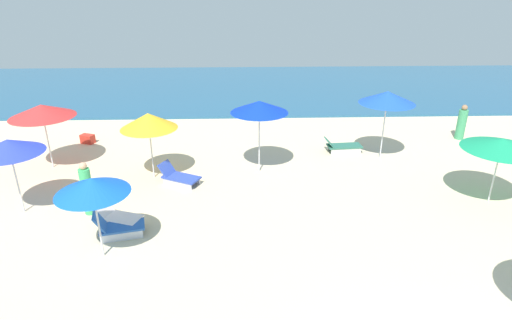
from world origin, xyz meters
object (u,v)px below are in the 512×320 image
(umbrella_4, at_px, (92,186))
(beachgoer_2, at_px, (87,190))
(umbrella_7, at_px, (8,146))
(beachgoer_0, at_px, (462,123))
(umbrella_6, at_px, (148,121))
(lounge_chair_4_1, at_px, (117,217))
(lounge_chair_1_0, at_px, (342,146))
(lounge_chair_6_0, at_px, (179,177))
(cooler_box_0, at_px, (88,139))
(umbrella_2, at_px, (259,107))
(umbrella_1, at_px, (387,97))
(umbrella_3, at_px, (42,111))
(lounge_chair_4_0, at_px, (118,227))
(umbrella_5, at_px, (502,144))

(umbrella_4, relative_size, beachgoer_2, 1.32)
(umbrella_7, relative_size, beachgoer_0, 1.51)
(umbrella_6, relative_size, beachgoer_0, 1.53)
(lounge_chair_4_1, relative_size, umbrella_6, 0.62)
(lounge_chair_1_0, relative_size, lounge_chair_6_0, 1.01)
(beachgoer_2, relative_size, cooler_box_0, 2.94)
(umbrella_2, relative_size, umbrella_4, 1.21)
(umbrella_4, bearing_deg, umbrella_6, 84.79)
(umbrella_2, relative_size, umbrella_7, 1.13)
(umbrella_4, bearing_deg, beachgoer_0, 31.79)
(umbrella_6, xyz_separation_m, beachgoer_2, (-1.47, -2.51, -1.34))
(beachgoer_0, bearing_deg, lounge_chair_6_0, -87.74)
(umbrella_1, distance_m, umbrella_3, 12.77)
(umbrella_4, relative_size, lounge_chair_4_1, 1.50)
(umbrella_6, distance_m, lounge_chair_6_0, 2.18)
(umbrella_3, height_order, umbrella_7, umbrella_3)
(umbrella_1, xyz_separation_m, beachgoer_2, (-10.19, -3.96, -1.71))
(umbrella_4, distance_m, cooler_box_0, 9.07)
(lounge_chair_4_0, xyz_separation_m, lounge_chair_4_1, (-0.17, 0.54, -0.01))
(cooler_box_0, bearing_deg, beachgoer_0, 21.86)
(umbrella_1, height_order, lounge_chair_4_0, umbrella_1)
(umbrella_3, height_order, lounge_chair_4_1, umbrella_3)
(umbrella_1, distance_m, umbrella_4, 11.05)
(umbrella_3, height_order, lounge_chair_6_0, umbrella_3)
(umbrella_7, distance_m, cooler_box_0, 6.27)
(umbrella_3, bearing_deg, lounge_chair_4_0, -52.22)
(umbrella_7, xyz_separation_m, beachgoer_2, (2.09, -0.15, -1.37))
(umbrella_1, height_order, umbrella_6, umbrella_1)
(umbrella_5, xyz_separation_m, beachgoer_0, (1.82, 5.78, -1.25))
(umbrella_1, relative_size, umbrella_7, 1.15)
(lounge_chair_4_1, bearing_deg, umbrella_3, 59.06)
(lounge_chair_1_0, bearing_deg, lounge_chair_6_0, 108.39)
(lounge_chair_1_0, bearing_deg, umbrella_1, -121.57)
(umbrella_7, relative_size, cooler_box_0, 4.14)
(umbrella_6, distance_m, umbrella_7, 4.26)
(umbrella_3, height_order, umbrella_4, umbrella_3)
(lounge_chair_1_0, distance_m, lounge_chair_4_0, 9.67)
(lounge_chair_1_0, xyz_separation_m, umbrella_7, (-10.89, -4.51, 1.91))
(umbrella_7, bearing_deg, beachgoer_0, 19.76)
(lounge_chair_6_0, xyz_separation_m, beachgoer_2, (-2.44, -1.95, 0.53))
(umbrella_5, distance_m, lounge_chair_6_0, 10.45)
(lounge_chair_6_0, bearing_deg, umbrella_5, -72.09)
(lounge_chair_4_0, xyz_separation_m, umbrella_6, (0.27, 3.81, 1.84))
(umbrella_4, xyz_separation_m, lounge_chair_6_0, (1.40, 4.17, -1.76))
(cooler_box_0, bearing_deg, umbrella_2, -1.56)
(umbrella_4, bearing_deg, umbrella_5, 12.29)
(umbrella_3, bearing_deg, lounge_chair_6_0, -17.66)
(lounge_chair_4_1, height_order, umbrella_6, umbrella_6)
(umbrella_2, xyz_separation_m, umbrella_7, (-7.39, -2.75, -0.32))
(beachgoer_0, bearing_deg, umbrella_1, -80.09)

